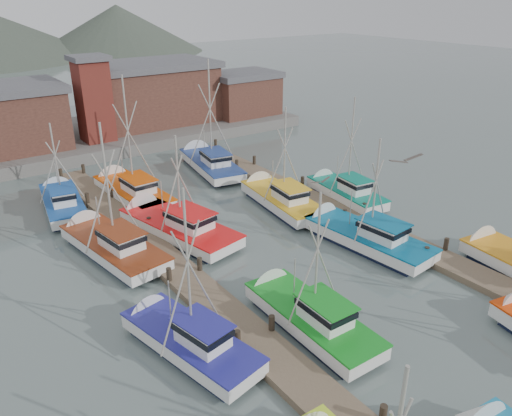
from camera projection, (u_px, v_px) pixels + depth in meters
ground at (332, 280)px, 29.25m from camera, size 260.00×260.00×0.00m
dock_left at (193, 285)px, 28.42m from camera, size 2.30×46.00×1.50m
dock_right at (364, 223)px, 35.92m from camera, size 2.30×46.00×1.50m
quay at (105, 134)px, 56.48m from camera, size 44.00×16.00×1.20m
shed_center at (150, 92)px, 58.05m from camera, size 14.84×9.54×6.90m
shed_right at (243, 93)px, 62.06m from camera, size 8.48×6.36×5.20m
lookout_tower at (94, 98)px, 50.45m from camera, size 3.60×3.60×8.50m
boat_4 at (305, 314)px, 25.11m from camera, size 3.31×8.62×8.20m
boat_5 at (361, 235)px, 33.13m from camera, size 3.76×9.66×8.30m
boat_6 at (184, 338)px, 23.37m from camera, size 4.02×8.43×9.02m
boat_8 at (174, 225)px, 34.58m from camera, size 5.14×10.59×8.16m
boat_9 at (279, 198)px, 39.04m from camera, size 3.96×9.43×8.77m
boat_10 at (109, 244)px, 31.98m from camera, size 4.29×9.84×9.59m
boat_11 at (342, 191)px, 40.39m from camera, size 3.58×8.32×9.01m
boat_12 at (130, 190)px, 40.54m from camera, size 4.29×9.64×10.80m
boat_13 at (209, 163)px, 46.97m from camera, size 4.69×10.27×11.14m
boat_14 at (62, 201)px, 38.44m from camera, size 3.81×8.70×7.63m
gull_near at (406, 160)px, 17.33m from camera, size 1.55×0.65×0.24m
gull_far at (321, 181)px, 29.18m from camera, size 1.55×0.64×0.24m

